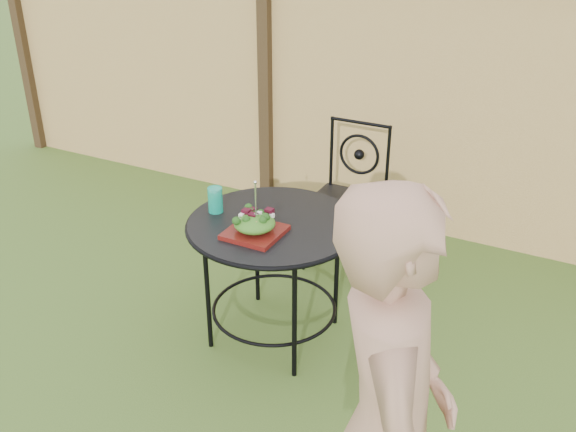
{
  "coord_description": "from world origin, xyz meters",
  "views": [
    {
      "loc": [
        1.1,
        -2.06,
        2.26
      ],
      "look_at": [
        -0.29,
        0.6,
        0.75
      ],
      "focal_mm": 40.0,
      "sensor_mm": 36.0,
      "label": 1
    }
  ],
  "objects_px": {
    "patio_chair": "(349,193)",
    "salad_plate": "(255,232)",
    "patio_table": "(273,245)",
    "diner": "(387,432)"
  },
  "relations": [
    {
      "from": "patio_table",
      "to": "diner",
      "type": "distance_m",
      "value": 1.63
    },
    {
      "from": "patio_chair",
      "to": "salad_plate",
      "type": "distance_m",
      "value": 1.16
    },
    {
      "from": "patio_chair",
      "to": "salad_plate",
      "type": "height_order",
      "value": "patio_chair"
    },
    {
      "from": "patio_chair",
      "to": "diner",
      "type": "bearing_deg",
      "value": -64.74
    },
    {
      "from": "patio_table",
      "to": "patio_chair",
      "type": "distance_m",
      "value": 0.98
    },
    {
      "from": "patio_table",
      "to": "salad_plate",
      "type": "distance_m",
      "value": 0.22
    },
    {
      "from": "patio_chair",
      "to": "patio_table",
      "type": "bearing_deg",
      "value": -91.71
    },
    {
      "from": "patio_table",
      "to": "diner",
      "type": "bearing_deg",
      "value": -48.85
    },
    {
      "from": "patio_table",
      "to": "patio_chair",
      "type": "height_order",
      "value": "patio_chair"
    },
    {
      "from": "patio_chair",
      "to": "salad_plate",
      "type": "bearing_deg",
      "value": -92.19
    }
  ]
}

